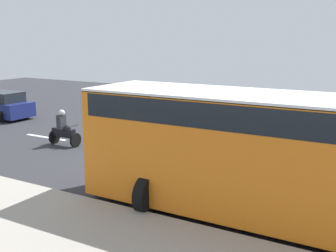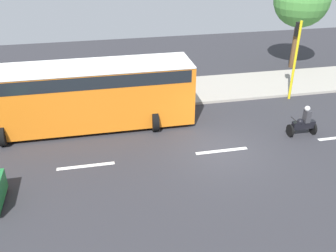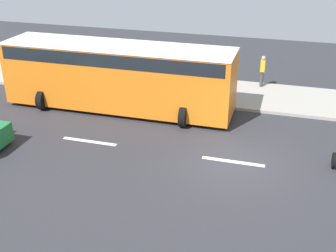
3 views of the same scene
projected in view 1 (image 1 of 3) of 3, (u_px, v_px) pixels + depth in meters
ground_plane at (158, 157)px, 16.33m from camera, size 40.00×60.00×0.10m
sidewalk at (10, 220)px, 10.38m from camera, size 4.00×60.00×0.15m
lane_stripe_north at (46, 137)px, 19.26m from camera, size 0.20×2.40×0.01m
lane_stripe_mid at (158, 155)px, 16.32m from camera, size 0.20×2.40×0.01m
lane_stripe_south at (318, 181)px, 13.37m from camera, size 0.20×2.40×0.01m
car_dark_blue at (0, 106)px, 23.78m from camera, size 2.19×4.00×1.52m
city_bus at (298, 153)px, 9.85m from camera, size 3.20×11.00×3.16m
motorcycle at (64, 130)px, 17.74m from camera, size 0.60×1.30×1.53m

